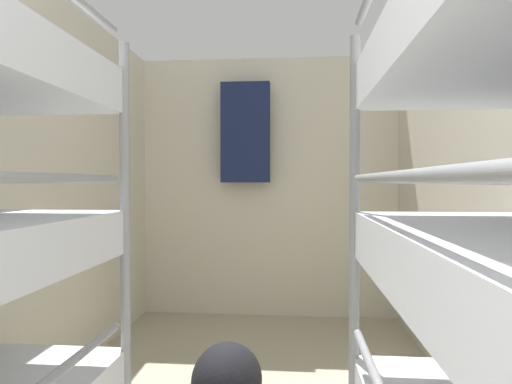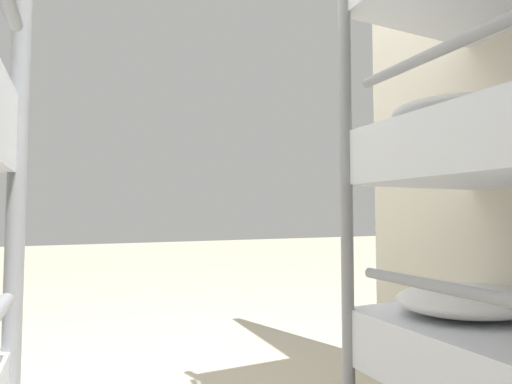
{
  "view_description": "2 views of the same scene",
  "coord_description": "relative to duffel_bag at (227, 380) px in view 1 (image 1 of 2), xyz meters",
  "views": [
    {
      "loc": [
        0.26,
        0.36,
        1.25
      ],
      "look_at": [
        0.04,
        2.8,
        1.19
      ],
      "focal_mm": 32.0,
      "sensor_mm": 36.0,
      "label": 1
    },
    {
      "loc": [
        0.37,
        1.72,
        0.83
      ],
      "look_at": [
        -0.01,
        0.88,
        0.88
      ],
      "focal_mm": 28.0,
      "sensor_mm": 36.0,
      "label": 2
    }
  ],
  "objects": [
    {
      "name": "wall_back",
      "position": [
        0.11,
        1.86,
        1.01
      ],
      "size": [
        2.48,
        0.06,
        2.39
      ],
      "color": "beige",
      "rests_on": "ground_plane"
    },
    {
      "name": "hanging_coat",
      "position": [
        -0.09,
        1.71,
        1.5
      ],
      "size": [
        0.44,
        0.12,
        0.9
      ],
      "color": "#192347"
    },
    {
      "name": "duffel_bag",
      "position": [
        0.0,
        0.0,
        0.0
      ],
      "size": [
        0.38,
        0.47,
        0.38
      ],
      "color": "black",
      "rests_on": "ground_plane"
    }
  ]
}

